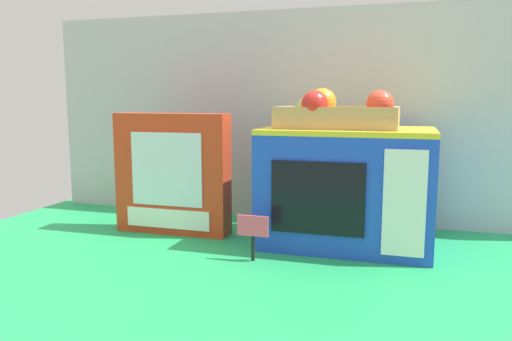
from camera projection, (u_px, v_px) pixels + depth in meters
name	position (u px, v px, depth m)	size (l,w,h in m)	color
ground_plane	(293.00, 239.00, 1.24)	(1.70, 1.70, 0.00)	#219E54
display_back_panel	(312.00, 117.00, 1.40)	(1.61, 0.03, 0.59)	#B7BABF
toy_microwave	(347.00, 187.00, 1.18)	(0.39, 0.26, 0.28)	blue
food_groups_crate	(336.00, 115.00, 1.16)	(0.27, 0.19, 0.09)	tan
cookie_set_box	(172.00, 174.00, 1.28)	(0.30, 0.07, 0.31)	red
price_sign	(253.00, 231.00, 1.06)	(0.07, 0.01, 0.10)	black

